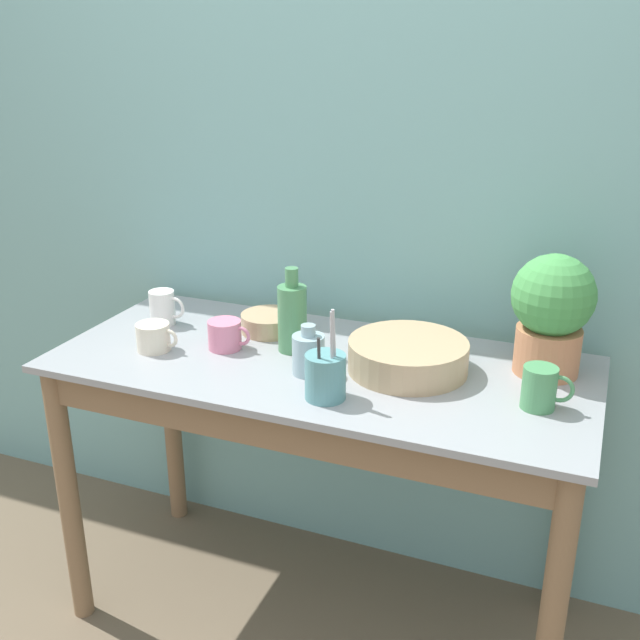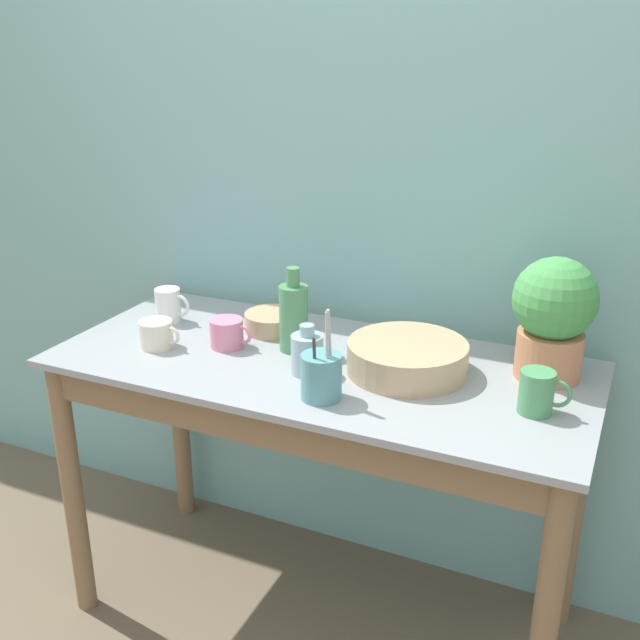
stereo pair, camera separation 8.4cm
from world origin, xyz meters
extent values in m
cube|color=#7AB2B2|center=(0.00, 0.71, 1.20)|extent=(6.00, 0.05, 2.40)
cylinder|color=#846647|center=(-0.68, 0.05, 0.42)|extent=(0.06, 0.06, 0.83)
cylinder|color=#846647|center=(0.68, 0.05, 0.42)|extent=(0.06, 0.06, 0.83)
cylinder|color=#846647|center=(-0.68, 0.60, 0.42)|extent=(0.06, 0.06, 0.83)
cylinder|color=#846647|center=(0.68, 0.60, 0.42)|extent=(0.06, 0.06, 0.83)
cube|color=#846647|center=(0.00, 0.05, 0.78)|extent=(1.36, 0.02, 0.10)
cube|color=#93999E|center=(0.00, 0.33, 0.84)|extent=(1.46, 0.65, 0.02)
cylinder|color=tan|center=(0.57, 0.48, 0.91)|extent=(0.17, 0.17, 0.12)
sphere|color=#47994C|center=(0.57, 0.48, 1.06)|extent=(0.21, 0.21, 0.21)
cylinder|color=tan|center=(0.24, 0.36, 0.89)|extent=(0.31, 0.31, 0.08)
cylinder|color=#4C8C59|center=(-0.10, 0.37, 0.95)|extent=(0.08, 0.08, 0.19)
cylinder|color=#4C8C59|center=(-0.10, 0.37, 1.07)|extent=(0.04, 0.04, 0.05)
cylinder|color=#93B2BC|center=(0.00, 0.24, 0.90)|extent=(0.08, 0.08, 0.10)
cylinder|color=#93B2BC|center=(0.00, 0.24, 0.97)|extent=(0.04, 0.04, 0.03)
cylinder|color=pink|center=(-0.28, 0.31, 0.89)|extent=(0.09, 0.09, 0.08)
torus|color=pink|center=(-0.23, 0.31, 0.90)|extent=(0.06, 0.01, 0.06)
cylinder|color=beige|center=(-0.46, 0.23, 0.89)|extent=(0.09, 0.09, 0.08)
torus|color=beige|center=(-0.41, 0.23, 0.89)|extent=(0.05, 0.01, 0.05)
cylinder|color=#4C935B|center=(0.58, 0.27, 0.90)|extent=(0.08, 0.08, 0.10)
torus|color=#4C935B|center=(0.62, 0.27, 0.91)|extent=(0.07, 0.01, 0.07)
cylinder|color=white|center=(-0.55, 0.41, 0.90)|extent=(0.08, 0.08, 0.10)
torus|color=white|center=(-0.51, 0.41, 0.91)|extent=(0.07, 0.01, 0.07)
cylinder|color=tan|center=(-0.22, 0.47, 0.88)|extent=(0.17, 0.17, 0.06)
cylinder|color=#569399|center=(0.09, 0.13, 0.91)|extent=(0.10, 0.10, 0.11)
cylinder|color=#B7B7BC|center=(0.12, 0.13, 0.97)|extent=(0.01, 0.04, 0.24)
cylinder|color=#B7B7BC|center=(0.11, 0.12, 0.97)|extent=(0.01, 0.02, 0.23)
cylinder|color=#333333|center=(0.09, 0.11, 0.94)|extent=(0.01, 0.02, 0.17)
camera|label=1|loc=(0.69, -1.39, 1.68)|focal=42.00mm
camera|label=2|loc=(0.77, -1.36, 1.68)|focal=42.00mm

